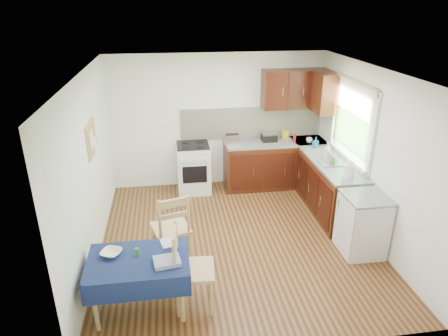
{
  "coord_description": "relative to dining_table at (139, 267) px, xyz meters",
  "views": [
    {
      "loc": [
        -0.92,
        -5.06,
        3.36
      ],
      "look_at": [
        -0.16,
        0.17,
        1.12
      ],
      "focal_mm": 32.0,
      "sensor_mm": 36.0,
      "label": 1
    }
  ],
  "objects": [
    {
      "name": "sauce_bottle",
      "position": [
        2.71,
        2.92,
        0.42
      ],
      "size": [
        0.05,
        0.05,
        0.2
      ],
      "primitive_type": "cylinder",
      "color": "red",
      "rests_on": "worktop_back"
    },
    {
      "name": "wall_left",
      "position": [
        -0.66,
        1.26,
        0.67
      ],
      "size": [
        0.02,
        4.2,
        2.5
      ],
      "primitive_type": "cube",
      "color": "white",
      "rests_on": "ground"
    },
    {
      "name": "soap_bottle_c",
      "position": [
        3.02,
        1.81,
        0.41
      ],
      "size": [
        0.18,
        0.18,
        0.17
      ],
      "primitive_type": "imported",
      "rotation": [
        0.0,
        0.0,
        3.68
      ],
      "color": "#268E26",
      "rests_on": "worktop_right"
    },
    {
      "name": "soap_bottle_b",
      "position": [
        3.0,
        2.62,
        0.42
      ],
      "size": [
        0.13,
        0.13,
        0.2
      ],
      "primitive_type": "imported",
      "rotation": [
        0.0,
        0.0,
        2.34
      ],
      "color": "#1B5B9F",
      "rests_on": "worktop_right"
    },
    {
      "name": "tea_towel",
      "position": [
        0.32,
        -0.12,
        0.13
      ],
      "size": [
        0.31,
        0.26,
        0.05
      ],
      "primitive_type": "cube",
      "rotation": [
        0.0,
        0.0,
        0.13
      ],
      "color": "#2A3D9A",
      "rests_on": "dining_table"
    },
    {
      "name": "spice_jar",
      "position": [
        -0.01,
        0.07,
        0.15
      ],
      "size": [
        0.05,
        0.05,
        0.09
      ],
      "primitive_type": "cylinder",
      "color": "#268D2D",
      "rests_on": "dining_table"
    },
    {
      "name": "soap_bottle_a",
      "position": [
        2.99,
        2.05,
        0.47
      ],
      "size": [
        0.16,
        0.16,
        0.3
      ],
      "primitive_type": "imported",
      "rotation": [
        0.0,
        0.0,
        0.79
      ],
      "color": "white",
      "rests_on": "worktop_right"
    },
    {
      "name": "ceiling",
      "position": [
        1.34,
        1.26,
        1.92
      ],
      "size": [
        4.0,
        4.2,
        0.02
      ],
      "primitive_type": "cube",
      "color": "white",
      "rests_on": "wall_back"
    },
    {
      "name": "wall_front",
      "position": [
        1.34,
        -0.84,
        0.67
      ],
      "size": [
        4.0,
        0.02,
        2.5
      ],
      "primitive_type": "cube",
      "color": "white",
      "rests_on": "ground"
    },
    {
      "name": "base_cabinets",
      "position": [
        2.7,
        2.52,
        -0.15
      ],
      "size": [
        1.9,
        2.3,
        0.86
      ],
      "color": "black",
      "rests_on": "ground"
    },
    {
      "name": "wall_back",
      "position": [
        1.34,
        3.36,
        0.67
      ],
      "size": [
        4.0,
        0.02,
        2.5
      ],
      "primitive_type": "cube",
      "color": "white",
      "rests_on": "ground"
    },
    {
      "name": "fridge",
      "position": [
        3.04,
        0.71,
        -0.14
      ],
      "size": [
        0.58,
        0.6,
        0.89
      ],
      "color": "white",
      "rests_on": "ground"
    },
    {
      "name": "worktop_right",
      "position": [
        3.04,
        1.91,
        0.3
      ],
      "size": [
        0.6,
        1.7,
        0.04
      ],
      "primitive_type": "cube",
      "color": "slate",
      "rests_on": "base_cabinets"
    },
    {
      "name": "upper_cabinets",
      "position": [
        2.87,
        3.06,
        1.27
      ],
      "size": [
        1.2,
        0.85,
        0.7
      ],
      "color": "black",
      "rests_on": "wall_back"
    },
    {
      "name": "dish_rack",
      "position": [
        3.0,
        1.85,
        0.34
      ],
      "size": [
        0.39,
        0.3,
        0.18
      ],
      "rotation": [
        0.0,
        0.0,
        0.29
      ],
      "color": "gray",
      "rests_on": "worktop_right"
    },
    {
      "name": "chair_near",
      "position": [
        0.56,
        -0.03,
        -0.03
      ],
      "size": [
        0.5,
        0.5,
        1.04
      ],
      "rotation": [
        0.0,
        0.0,
        1.49
      ],
      "color": "tan",
      "rests_on": "ground"
    },
    {
      "name": "plate_bowl",
      "position": [
        -0.3,
        0.12,
        0.13
      ],
      "size": [
        0.29,
        0.29,
        0.05
      ],
      "primitive_type": "imported",
      "rotation": [
        0.0,
        0.0,
        -0.41
      ],
      "color": "#F9EACC",
      "rests_on": "dining_table"
    },
    {
      "name": "stove",
      "position": [
        0.84,
        3.06,
        -0.12
      ],
      "size": [
        0.6,
        0.61,
        0.92
      ],
      "color": "white",
      "rests_on": "ground"
    },
    {
      "name": "cup",
      "position": [
        2.99,
        2.91,
        0.37
      ],
      "size": [
        0.13,
        0.13,
        0.09
      ],
      "primitive_type": "imported",
      "rotation": [
        0.0,
        0.0,
        -0.15
      ],
      "color": "white",
      "rests_on": "worktop_back"
    },
    {
      "name": "splashback",
      "position": [
        1.99,
        3.35,
        0.62
      ],
      "size": [
        2.7,
        0.02,
        0.6
      ],
      "primitive_type": "cube",
      "color": "#F3E7CE",
      "rests_on": "wall_back"
    },
    {
      "name": "kettle",
      "position": [
        3.05,
        1.32,
        0.44
      ],
      "size": [
        0.16,
        0.16,
        0.27
      ],
      "color": "white",
      "rests_on": "worktop_right"
    },
    {
      "name": "yellow_packet",
      "position": [
        2.61,
        3.19,
        0.4
      ],
      "size": [
        0.13,
        0.1,
        0.15
      ],
      "primitive_type": "cube",
      "rotation": [
        0.0,
        0.0,
        -0.2
      ],
      "color": "gold",
      "rests_on": "worktop_back"
    },
    {
      "name": "floor",
      "position": [
        1.34,
        1.26,
        -0.58
      ],
      "size": [
        4.2,
        4.2,
        0.0
      ],
      "primitive_type": "plane",
      "color": "#452012",
      "rests_on": "ground"
    },
    {
      "name": "sandwich_press",
      "position": [
        2.28,
        3.11,
        0.4
      ],
      "size": [
        0.27,
        0.23,
        0.16
      ],
      "rotation": [
        0.0,
        0.0,
        0.37
      ],
      "color": "black",
      "rests_on": "worktop_back"
    },
    {
      "name": "book",
      "position": [
        0.26,
        0.25,
        0.11
      ],
      "size": [
        0.2,
        0.24,
        0.02
      ],
      "primitive_type": "imported",
      "rotation": [
        0.0,
        0.0,
        0.22
      ],
      "color": "white",
      "rests_on": "dining_table"
    },
    {
      "name": "corkboard",
      "position": [
        -0.63,
        1.56,
        1.02
      ],
      "size": [
        0.04,
        0.62,
        0.47
      ],
      "color": "tan",
      "rests_on": "wall_left"
    },
    {
      "name": "worktop_corner",
      "position": [
        3.04,
        3.06,
        0.3
      ],
      "size": [
        0.6,
        0.6,
        0.04
      ],
      "primitive_type": "cube",
      "color": "slate",
      "rests_on": "base_cabinets"
    },
    {
      "name": "chair_far",
      "position": [
        0.39,
        0.85,
        -0.02
      ],
      "size": [
        0.58,
        0.58,
        1.06
      ],
      "rotation": [
        0.0,
        0.0,
        3.41
      ],
      "color": "tan",
      "rests_on": "ground"
    },
    {
      "name": "wall_right",
      "position": [
        3.34,
        1.26,
        0.67
      ],
      "size": [
        0.02,
        4.2,
        2.5
      ],
      "primitive_type": "cube",
      "color": "white",
      "rests_on": "ground"
    },
    {
      "name": "dining_table",
      "position": [
        0.0,
        0.0,
        0.0
      ],
      "size": [
        1.13,
        0.77,
        0.68
      ],
      "rotation": [
        0.0,
        0.0,
        0.04
      ],
      "color": "#101E41",
      "rests_on": "ground"
    },
    {
      "name": "worktop_back",
      "position": [
        2.39,
        3.06,
        0.3
      ],
      "size": [
        1.9,
        0.6,
        0.04
      ],
      "primitive_type": "cube",
      "color": "slate",
      "rests_on": "base_cabinets"
    },
    {
      "name": "toaster",
      "position": [
        1.56,
        3.02,
        0.42
      ],
      "size": [
        0.27,
        0.17,
        0.21
      ],
      "rotation": [
        0.0,
        0.0,
        0.06
      ],
      "color": "silver",
      "rests_on": "worktop_back"
    },
    {
      "name": "window",
      "position": [
        3.31,
        1.96,
        1.07
      ],
      "size": [
        0.04,
        1.48,
        1.26
      ],
      "color": "#2C5322",
      "rests_on": "wall_right"
    }
  ]
}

